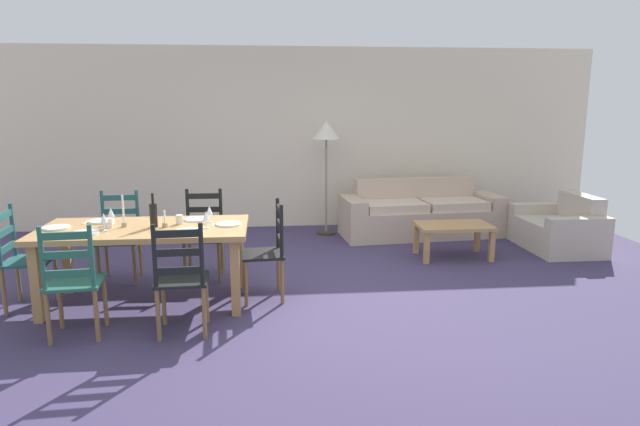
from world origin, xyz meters
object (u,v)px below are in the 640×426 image
Objects in this scene: coffee_cup_secondary at (109,223)px; coffee_table at (454,229)px; wine_glass_near_right at (206,216)px; standing_lamp at (326,137)px; dining_chair_head_west at (22,258)px; dining_chair_far_left at (120,237)px; dining_chair_far_right at (204,234)px; wine_bottle at (153,215)px; armchair_upholstered at (562,230)px; couch at (420,215)px; wine_glass_far_right at (209,211)px; wine_glass_near_left at (104,219)px; dining_chair_near_right at (181,278)px; wine_glass_far_left at (111,213)px; coffee_cup_primary at (179,220)px; dining_chair_head_east at (268,251)px; dining_table at (145,236)px; dining_chair_near_left at (73,281)px.

coffee_table is (3.73, 1.30, -0.44)m from coffee_cup_secondary.
standing_lamp reaches higher than wine_glass_near_right.
coffee_cup_secondary is at bearing -2.89° from dining_chair_head_west.
coffee_cup_secondary is at bearing -81.06° from dining_chair_far_left.
dining_chair_far_left is 1.00× the size of dining_chair_far_right.
wine_bottle is 0.27× the size of armchair_upholstered.
couch is at bearing 29.01° from dining_chair_head_west.
wine_glass_far_right reaches higher than armchair_upholstered.
wine_glass_near_left is 0.18× the size of coffee_table.
wine_bottle is 0.35× the size of coffee_table.
dining_chair_far_left is 1.00× the size of dining_chair_head_west.
wine_glass_far_right is (1.02, -0.63, 0.38)m from dining_chair_far_left.
dining_chair_head_west is at bearing 175.62° from wine_glass_near_right.
wine_glass_far_left is (-0.76, 0.89, 0.38)m from dining_chair_near_right.
dining_chair_near_right is at bearing -114.57° from standing_lamp.
coffee_cup_primary is at bearing 98.36° from dining_chair_near_right.
coffee_cup_primary is at bearing -100.99° from dining_chair_far_right.
coffee_cup_secondary is at bearing -132.74° from dining_chair_far_right.
wine_glass_far_left reaches higher than couch.
dining_chair_head_west is at bearing -179.29° from dining_chair_head_east.
coffee_cup_secondary is (-0.76, -0.82, 0.32)m from dining_chair_far_right.
coffee_table is at bearing 20.45° from wine_glass_near_left.
dining_chair_far_left is 5.96× the size of wine_glass_near_right.
armchair_upholstered is at bearing -30.72° from couch.
standing_lamp is at bearing 60.87° from wine_glass_far_right.
coffee_cup_primary is (-0.28, -0.06, -0.07)m from wine_glass_far_right.
dining_chair_far_right is at bearing 132.53° from dining_chair_head_east.
dining_table is 1.63× the size of armchair_upholstered.
dining_chair_near_left is at bearing -152.39° from coffee_table.
wine_glass_far_left is 0.10× the size of standing_lamp.
wine_glass_near_right reaches higher than coffee_cup_secondary.
dining_chair_near_left is at bearing -153.47° from dining_chair_head_east.
dining_table is 2.11× the size of coffee_table.
dining_chair_head_west is 6.27m from armchair_upholstered.
standing_lamp reaches higher than couch.
dining_table is 0.87m from dining_chair_near_left.
wine_bottle reaches higher than wine_glass_near_left.
wine_glass_far_left is (-0.78, -0.65, 0.38)m from dining_chair_far_right.
dining_chair_far_left is 10.67× the size of coffee_cup_secondary.
wine_glass_near_left is 0.27m from wine_glass_far_left.
dining_table is 1.98× the size of dining_chair_head_west.
dining_chair_head_east is 1.49m from coffee_cup_secondary.
coffee_cup_primary is (-0.27, 0.20, -0.07)m from wine_glass_near_right.
wine_bottle is 0.43m from wine_glass_near_left.
dining_chair_near_left is at bearing -95.56° from wine_glass_far_left.
dining_table is at bearing 6.02° from coffee_cup_secondary.
dining_chair_far_right is 1.26m from wine_glass_near_left.
wine_glass_near_left is at bearing -163.44° from wine_glass_far_right.
wine_glass_near_left is 1.00× the size of wine_glass_far_left.
wine_bottle is (1.21, -0.04, 0.39)m from dining_chair_head_west.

